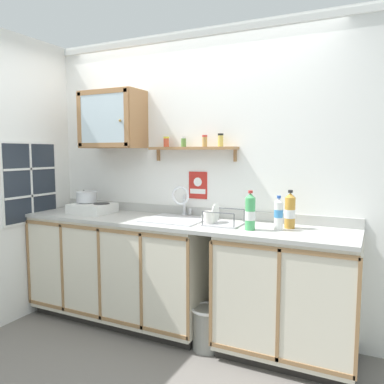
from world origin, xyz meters
name	(u,v)px	position (x,y,z in m)	size (l,w,h in m)	color
floor	(153,353)	(0.00, 0.00, 0.00)	(5.88, 5.88, 0.00)	slate
back_wall	(193,178)	(0.00, 0.71, 1.30)	(3.48, 0.07, 2.58)	white
lower_cabinet_run	(121,269)	(-0.58, 0.39, 0.47)	(1.69, 0.59, 0.94)	black
lower_cabinet_run_right	(288,296)	(0.93, 0.39, 0.47)	(1.01, 0.59, 0.94)	black
countertop	(177,223)	(0.00, 0.39, 0.95)	(2.84, 0.62, 0.03)	#B2B2AD
backsplash	(192,211)	(0.00, 0.67, 1.01)	(2.84, 0.02, 0.08)	#B2B2AD
sink	(176,224)	(-0.03, 0.43, 0.93)	(0.49, 0.47, 0.42)	silver
hot_plate_stove	(92,208)	(-0.91, 0.42, 1.01)	(0.37, 0.32, 0.09)	silver
saucepan	(86,196)	(-1.00, 0.44, 1.11)	(0.30, 0.28, 0.10)	silver
bottle_juice_amber_0	(290,211)	(0.91, 0.49, 1.09)	(0.08, 0.08, 0.29)	gold
bottle_soda_green_1	(250,212)	(0.66, 0.30, 1.10)	(0.08, 0.08, 0.29)	#4CB266
bottle_opaque_white_2	(279,214)	(0.85, 0.39, 1.08)	(0.07, 0.07, 0.25)	white
dish_rack	(222,222)	(0.40, 0.39, 0.99)	(0.28, 0.26, 0.16)	#B2B2B7
mug	(209,218)	(0.31, 0.34, 1.02)	(0.12, 0.08, 0.11)	white
wall_cabinet	(113,120)	(-0.74, 0.53, 1.83)	(0.58, 0.33, 0.52)	#996B42
spice_shelf	(192,147)	(0.04, 0.61, 1.58)	(0.80, 0.14, 0.23)	#996B42
warning_sign	(198,185)	(0.06, 0.68, 1.24)	(0.17, 0.01, 0.24)	#B2261E
window	(30,182)	(-1.43, 0.17, 1.25)	(0.03, 0.63, 0.76)	#262D38
trash_bin	(207,327)	(0.34, 0.24, 0.18)	(0.26, 0.26, 0.33)	gray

